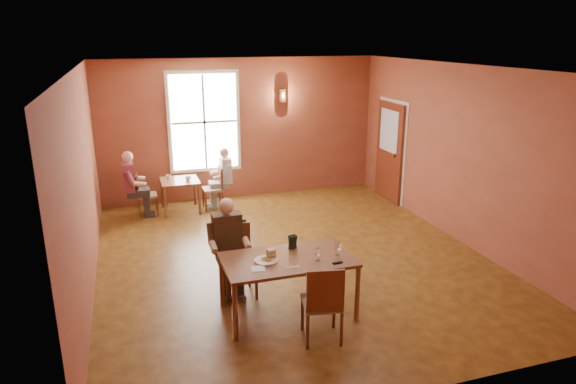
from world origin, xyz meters
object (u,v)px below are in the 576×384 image
object	(u,v)px
chair_diner_white	(212,188)
diner_maroon	(145,184)
chair_diner_main	(238,262)
chair_empty	(322,301)
main_table	(288,286)
diner_main	(238,253)
chair_diner_maroon	(147,194)
diner_white	(213,180)
second_table	(181,196)

from	to	relation	value
chair_diner_white	diner_maroon	size ratio (longest dim) A/B	0.67
chair_diner_main	chair_empty	bearing A→B (deg)	117.69
main_table	diner_main	bearing A→B (deg)	128.88
chair_diner_maroon	diner_white	bearing A→B (deg)	90.00
diner_white	chair_empty	bearing A→B (deg)	-175.86
diner_white	main_table	bearing A→B (deg)	-177.74
second_table	chair_diner_white	xyz separation A→B (m)	(0.65, 0.00, 0.10)
chair_diner_main	diner_main	bearing A→B (deg)	90.00
main_table	second_table	bearing A→B (deg)	100.85
chair_diner_main	diner_white	xyz separation A→B (m)	(0.32, 3.82, 0.11)
diner_white	diner_maroon	distance (m)	1.36
chair_empty	chair_diner_white	bearing A→B (deg)	104.66
chair_diner_main	second_table	bearing A→B (deg)	-84.67
chair_diner_main	chair_diner_maroon	size ratio (longest dim) A/B	1.17
second_table	chair_diner_maroon	bearing A→B (deg)	180.00
chair_diner_main	diner_maroon	distance (m)	3.96
diner_main	second_table	distance (m)	3.88
diner_main	chair_diner_maroon	distance (m)	3.98
main_table	second_table	distance (m)	4.55
main_table	diner_maroon	size ratio (longest dim) A/B	1.27
chair_empty	second_table	bearing A→B (deg)	111.75
chair_empty	second_table	distance (m)	5.25
diner_white	chair_diner_main	bearing A→B (deg)	175.14
second_table	main_table	bearing A→B (deg)	-79.15
diner_main	diner_maroon	bearing A→B (deg)	-74.92
diner_main	chair_diner_white	size ratio (longest dim) A/B	1.50
main_table	chair_empty	xyz separation A→B (m)	(0.20, -0.68, 0.10)
main_table	diner_main	world-z (taller)	diner_main
main_table	chair_empty	size ratio (longest dim) A/B	1.68
diner_main	chair_diner_white	distance (m)	3.86
diner_white	chair_diner_white	bearing A→B (deg)	90.00
chair_diner_main	chair_diner_maroon	bearing A→B (deg)	-75.23
chair_diner_main	diner_main	distance (m)	0.16
second_table	diner_maroon	bearing A→B (deg)	180.00
diner_main	diner_white	distance (m)	3.86
diner_main	diner_maroon	xyz separation A→B (m)	(-1.04, 3.85, -0.00)
chair_diner_white	diner_white	size ratio (longest dim) A/B	0.72
main_table	second_table	size ratio (longest dim) A/B	2.20
diner_white	diner_main	bearing A→B (deg)	175.18
chair_empty	diner_maroon	size ratio (longest dim) A/B	0.76
chair_diner_maroon	chair_diner_main	bearing A→B (deg)	14.77
chair_diner_white	diner_maroon	bearing A→B (deg)	90.00
chair_empty	diner_maroon	bearing A→B (deg)	118.81
chair_empty	second_table	size ratio (longest dim) A/B	1.31
diner_main	second_table	xyz separation A→B (m)	(-0.36, 3.85, -0.32)
chair_empty	chair_diner_white	world-z (taller)	chair_empty
diner_white	diner_maroon	world-z (taller)	diner_maroon
chair_diner_white	diner_white	bearing A→B (deg)	-90.00
diner_main	diner_white	xyz separation A→B (m)	(0.32, 3.85, -0.05)
second_table	chair_diner_white	distance (m)	0.66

